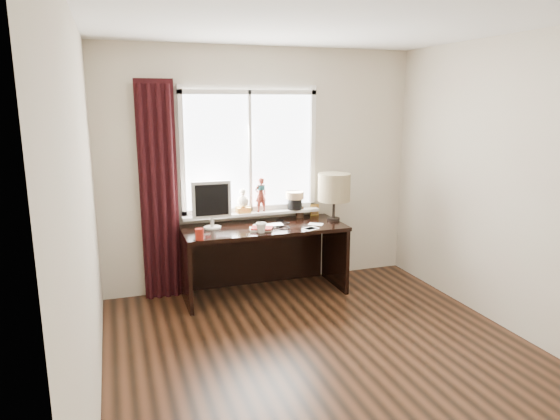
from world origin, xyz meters
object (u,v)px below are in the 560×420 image
object	(u,v)px
laptop	(269,226)
monitor	(212,202)
mug	(261,227)
red_cup	(199,234)
desk	(261,246)
table_lamp	(334,188)

from	to	relation	value
laptop	monitor	size ratio (longest dim) A/B	0.63
mug	red_cup	size ratio (longest dim) A/B	1.01
desk	laptop	bearing A→B (deg)	-73.14
red_cup	desk	world-z (taller)	red_cup
laptop	mug	size ratio (longest dim) A/B	2.85
monitor	table_lamp	distance (m)	1.33
laptop	mug	distance (m)	0.25
monitor	table_lamp	world-z (taller)	table_lamp
red_cup	monitor	size ratio (longest dim) A/B	0.22
mug	table_lamp	world-z (taller)	table_lamp
monitor	table_lamp	size ratio (longest dim) A/B	0.94
laptop	red_cup	distance (m)	0.81
mug	table_lamp	xyz separation A→B (m)	(0.90, 0.25, 0.31)
mug	monitor	size ratio (longest dim) A/B	0.22
red_cup	monitor	bearing A→B (deg)	63.10
desk	table_lamp	distance (m)	1.01
desk	mug	bearing A→B (deg)	-106.64
mug	monitor	xyz separation A→B (m)	(-0.43, 0.34, 0.22)
laptop	desk	distance (m)	0.29
laptop	table_lamp	size ratio (longest dim) A/B	0.59
mug	desk	bearing A→B (deg)	73.36
mug	red_cup	distance (m)	0.63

